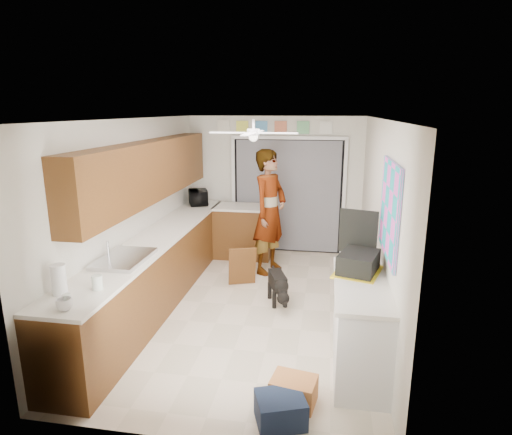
{
  "coord_description": "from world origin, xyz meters",
  "views": [
    {
      "loc": [
        0.95,
        -5.29,
        2.62
      ],
      "look_at": [
        0.0,
        0.4,
        1.15
      ],
      "focal_mm": 30.0,
      "sensor_mm": 36.0,
      "label": 1
    }
  ],
  "objects_px": {
    "man": "(270,212)",
    "cardboard_box": "(294,391)",
    "paper_towel_roll": "(59,280)",
    "navy_crate": "(280,410)",
    "microwave": "(199,197)",
    "dog": "(277,286)",
    "suitcase": "(358,262)",
    "cup": "(64,304)"
  },
  "relations": [
    {
      "from": "man",
      "to": "cardboard_box",
      "type": "bearing_deg",
      "value": -144.27
    },
    {
      "from": "paper_towel_roll",
      "to": "navy_crate",
      "type": "height_order",
      "value": "paper_towel_roll"
    },
    {
      "from": "microwave",
      "to": "dog",
      "type": "bearing_deg",
      "value": -160.78
    },
    {
      "from": "cardboard_box",
      "to": "suitcase",
      "type": "bearing_deg",
      "value": 59.37
    },
    {
      "from": "microwave",
      "to": "dog",
      "type": "height_order",
      "value": "microwave"
    },
    {
      "from": "suitcase",
      "to": "dog",
      "type": "bearing_deg",
      "value": 149.55
    },
    {
      "from": "suitcase",
      "to": "cardboard_box",
      "type": "distance_m",
      "value": 1.48
    },
    {
      "from": "microwave",
      "to": "cup",
      "type": "distance_m",
      "value": 4.25
    },
    {
      "from": "cup",
      "to": "dog",
      "type": "height_order",
      "value": "cup"
    },
    {
      "from": "microwave",
      "to": "cup",
      "type": "height_order",
      "value": "microwave"
    },
    {
      "from": "paper_towel_roll",
      "to": "dog",
      "type": "relative_size",
      "value": 0.47
    },
    {
      "from": "cardboard_box",
      "to": "navy_crate",
      "type": "height_order",
      "value": "same"
    },
    {
      "from": "cardboard_box",
      "to": "navy_crate",
      "type": "distance_m",
      "value": 0.29
    },
    {
      "from": "microwave",
      "to": "cup",
      "type": "xyz_separation_m",
      "value": [
        0.1,
        -4.25,
        -0.08
      ]
    },
    {
      "from": "cup",
      "to": "navy_crate",
      "type": "distance_m",
      "value": 2.06
    },
    {
      "from": "dog",
      "to": "cardboard_box",
      "type": "bearing_deg",
      "value": -98.65
    },
    {
      "from": "cup",
      "to": "suitcase",
      "type": "bearing_deg",
      "value": 27.93
    },
    {
      "from": "dog",
      "to": "paper_towel_roll",
      "type": "bearing_deg",
      "value": -149.79
    },
    {
      "from": "paper_towel_roll",
      "to": "navy_crate",
      "type": "distance_m",
      "value": 2.32
    },
    {
      "from": "navy_crate",
      "to": "dog",
      "type": "xyz_separation_m",
      "value": [
        -0.3,
        2.33,
        0.12
      ]
    },
    {
      "from": "cup",
      "to": "man",
      "type": "distance_m",
      "value": 3.82
    },
    {
      "from": "cardboard_box",
      "to": "dog",
      "type": "xyz_separation_m",
      "value": [
        -0.39,
        2.06,
        0.12
      ]
    },
    {
      "from": "cardboard_box",
      "to": "navy_crate",
      "type": "relative_size",
      "value": 0.98
    },
    {
      "from": "cup",
      "to": "suitcase",
      "type": "height_order",
      "value": "suitcase"
    },
    {
      "from": "cardboard_box",
      "to": "navy_crate",
      "type": "bearing_deg",
      "value": -108.32
    },
    {
      "from": "dog",
      "to": "suitcase",
      "type": "bearing_deg",
      "value": -66.85
    },
    {
      "from": "microwave",
      "to": "paper_towel_roll",
      "type": "height_order",
      "value": "paper_towel_roll"
    },
    {
      "from": "microwave",
      "to": "man",
      "type": "relative_size",
      "value": 0.23
    },
    {
      "from": "cup",
      "to": "man",
      "type": "bearing_deg",
      "value": 70.32
    },
    {
      "from": "microwave",
      "to": "man",
      "type": "height_order",
      "value": "man"
    },
    {
      "from": "dog",
      "to": "man",
      "type": "bearing_deg",
      "value": 83.69
    },
    {
      "from": "cup",
      "to": "suitcase",
      "type": "relative_size",
      "value": 0.28
    },
    {
      "from": "cup",
      "to": "suitcase",
      "type": "xyz_separation_m",
      "value": [
        2.54,
        1.35,
        0.05
      ]
    },
    {
      "from": "cup",
      "to": "cardboard_box",
      "type": "relative_size",
      "value": 0.34
    },
    {
      "from": "man",
      "to": "cup",
      "type": "bearing_deg",
      "value": -175.59
    },
    {
      "from": "microwave",
      "to": "navy_crate",
      "type": "distance_m",
      "value": 4.7
    },
    {
      "from": "man",
      "to": "microwave",
      "type": "bearing_deg",
      "value": 88.75
    },
    {
      "from": "navy_crate",
      "to": "man",
      "type": "distance_m",
      "value": 3.67
    },
    {
      "from": "cup",
      "to": "paper_towel_roll",
      "type": "distance_m",
      "value": 0.39
    },
    {
      "from": "suitcase",
      "to": "dog",
      "type": "relative_size",
      "value": 0.79
    },
    {
      "from": "microwave",
      "to": "dog",
      "type": "distance_m",
      "value": 2.61
    },
    {
      "from": "microwave",
      "to": "paper_towel_roll",
      "type": "relative_size",
      "value": 1.62
    }
  ]
}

